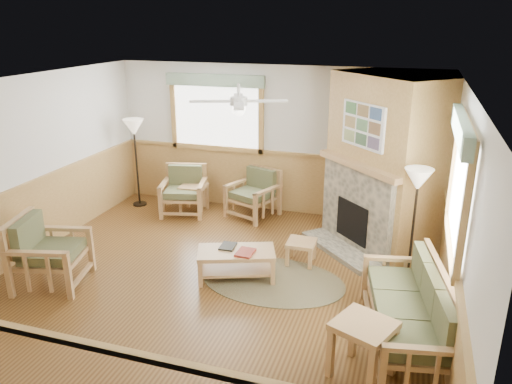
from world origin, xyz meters
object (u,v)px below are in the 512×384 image
(armchair_left, at_px, (50,251))
(end_table_chairs, at_px, (194,198))
(sofa, at_px, (407,309))
(armchair_back_right, at_px, (253,194))
(floor_lamp_right, at_px, (413,226))
(end_table_sofa, at_px, (362,349))
(coffee_table, at_px, (236,264))
(footstool, at_px, (301,252))
(floor_lamp_left, at_px, (137,163))
(armchair_back_left, at_px, (183,191))

(armchair_left, relative_size, end_table_chairs, 1.86)
(end_table_chairs, bearing_deg, sofa, -37.34)
(armchair_back_right, xyz_separation_m, armchair_left, (-1.83, -3.20, 0.05))
(armchair_back_right, bearing_deg, floor_lamp_right, -8.50)
(armchair_back_right, distance_m, end_table_sofa, 4.51)
(sofa, height_order, end_table_sofa, sofa)
(armchair_back_right, relative_size, end_table_chairs, 1.66)
(floor_lamp_right, bearing_deg, end_table_sofa, -100.23)
(coffee_table, distance_m, footstool, 1.05)
(floor_lamp_left, bearing_deg, footstool, -22.05)
(armchair_back_left, distance_m, floor_lamp_left, 1.11)
(footstool, bearing_deg, end_table_sofa, -63.00)
(armchair_back_right, height_order, armchair_left, armchair_left)
(footstool, height_order, floor_lamp_left, floor_lamp_left)
(armchair_back_left, height_order, end_table_sofa, armchair_back_left)
(armchair_back_right, bearing_deg, armchair_back_left, -147.23)
(coffee_table, bearing_deg, sofa, -40.43)
(sofa, relative_size, armchair_back_left, 2.20)
(sofa, distance_m, end_table_sofa, 0.80)
(armchair_back_left, height_order, footstool, armchair_back_left)
(end_table_sofa, bearing_deg, coffee_table, 141.44)
(coffee_table, bearing_deg, armchair_left, -179.60)
(armchair_left, xyz_separation_m, footstool, (3.10, 1.63, -0.31))
(end_table_chairs, xyz_separation_m, footstool, (2.40, -1.45, -0.08))
(end_table_sofa, bearing_deg, footstool, 117.00)
(end_table_chairs, xyz_separation_m, floor_lamp_left, (-1.17, -0.01, 0.59))
(sofa, distance_m, footstool, 2.20)
(armchair_back_left, relative_size, armchair_left, 0.90)
(coffee_table, bearing_deg, armchair_back_left, 110.46)
(armchair_left, distance_m, end_table_sofa, 4.29)
(armchair_back_left, height_order, floor_lamp_left, floor_lamp_left)
(coffee_table, xyz_separation_m, end_table_sofa, (1.90, -1.51, 0.10))
(end_table_chairs, bearing_deg, armchair_back_left, -138.50)
(sofa, xyz_separation_m, floor_lamp_left, (-5.10, 2.99, 0.41))
(armchair_left, relative_size, floor_lamp_right, 0.59)
(armchair_back_left, relative_size, floor_lamp_right, 0.53)
(coffee_table, height_order, end_table_chairs, end_table_chairs)
(floor_lamp_right, bearing_deg, armchair_left, -161.22)
(coffee_table, relative_size, footstool, 2.60)
(armchair_back_right, bearing_deg, end_table_sofa, -36.13)
(armchair_back_right, bearing_deg, footstool, -29.53)
(sofa, bearing_deg, coffee_table, -120.97)
(armchair_left, height_order, floor_lamp_left, floor_lamp_left)
(floor_lamp_right, bearing_deg, end_table_chairs, 159.12)
(end_table_chairs, relative_size, floor_lamp_right, 0.32)
(end_table_chairs, bearing_deg, floor_lamp_left, -179.68)
(footstool, bearing_deg, coffee_table, -136.28)
(sofa, relative_size, end_table_chairs, 3.67)
(armchair_left, distance_m, coffee_table, 2.53)
(armchair_back_right, bearing_deg, end_table_chairs, -152.19)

